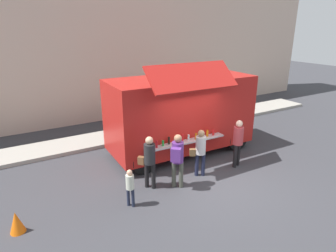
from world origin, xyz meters
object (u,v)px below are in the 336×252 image
Objects in this scene: customer_extra_browsing at (238,139)px; customer_front_ordering at (200,149)px; trash_bin at (224,111)px; traffic_cone_orange at (17,222)px; customer_mid_with_backpack at (177,156)px; child_near_queue at (130,185)px; food_truck_main at (181,112)px; customer_rear_waiting at (149,158)px.

customer_front_ordering is at bearing 66.64° from customer_extra_browsing.
customer_extra_browsing is at bearing -126.21° from trash_bin.
trash_bin reaches higher than traffic_cone_orange.
customer_extra_browsing is at bearing -42.85° from customer_mid_with_backpack.
child_near_queue is at bearing 139.95° from customer_mid_with_backpack.
customer_mid_with_backpack reaches higher than trash_bin.
trash_bin is (4.20, 2.32, -1.15)m from food_truck_main.
food_truck_main is 2.14m from customer_front_ordering.
food_truck_main is at bearing -2.86° from customer_rear_waiting.
trash_bin is at bearing -8.67° from customer_rear_waiting.
customer_front_ordering reaches higher than trash_bin.
customer_rear_waiting is (-0.72, 0.42, -0.06)m from customer_mid_with_backpack.
food_truck_main reaches higher than customer_rear_waiting.
customer_rear_waiting reaches higher than traffic_cone_orange.
traffic_cone_orange is 0.63× the size of trash_bin.
trash_bin is 0.51× the size of customer_mid_with_backpack.
traffic_cone_orange is 4.46m from customer_mid_with_backpack.
customer_mid_with_backpack is (-1.57, -2.23, -0.54)m from food_truck_main.
customer_mid_with_backpack is at bearing -141.73° from trash_bin.
customer_mid_with_backpack is at bearing 74.17° from customer_extra_browsing.
trash_bin is 7.38m from customer_mid_with_backpack.
traffic_cone_orange is 0.32× the size of customer_mid_with_backpack.
customer_extra_browsing is (2.56, 0.16, -0.04)m from customer_mid_with_backpack.
trash_bin is at bearing -4.76° from child_near_queue.
trash_bin is (10.16, 4.34, 0.16)m from traffic_cone_orange.
trash_bin is 5.48m from customer_extra_browsing.
customer_rear_waiting is at bearing -147.53° from trash_bin.
customer_extra_browsing is at bearing -0.43° from traffic_cone_orange.
customer_front_ordering reaches higher than child_near_queue.
customer_mid_with_backpack reaches higher than child_near_queue.
customer_front_ordering is 1.07m from customer_mid_with_backpack.
customer_mid_with_backpack is 1.03× the size of customer_rear_waiting.
food_truck_main reaches higher than customer_front_ordering.
food_truck_main is 9.95× the size of traffic_cone_orange.
food_truck_main reaches higher than customer_mid_with_backpack.
customer_rear_waiting reaches higher than child_near_queue.
food_truck_main is at bearing 18.71° from traffic_cone_orange.
trash_bin is 0.52× the size of customer_extra_browsing.
child_near_queue reaches higher than trash_bin.
customer_extra_browsing is at bearing -65.00° from customer_front_ordering.
customer_rear_waiting is at bearing 3.26° from traffic_cone_orange.
customer_front_ordering reaches higher than traffic_cone_orange.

